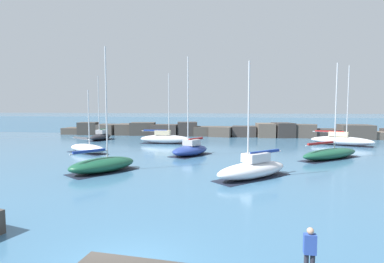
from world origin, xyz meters
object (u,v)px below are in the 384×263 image
at_px(sailboat_moored_1, 165,139).
at_px(person_on_rocks, 310,250).
at_px(sailboat_moored_5, 101,136).
at_px(sailboat_moored_4, 341,140).
at_px(sailboat_moored_8, 253,169).
at_px(sailboat_moored_0, 87,148).
at_px(sailboat_moored_6, 190,149).
at_px(sailboat_moored_3, 330,153).
at_px(sailboat_moored_2, 103,164).

bearing_deg(sailboat_moored_1, person_on_rocks, -67.74).
xyz_separation_m(sailboat_moored_1, sailboat_moored_5, (-11.65, 3.02, -0.11)).
distance_m(sailboat_moored_4, sailboat_moored_8, 25.56).
bearing_deg(sailboat_moored_0, sailboat_moored_6, 1.93).
xyz_separation_m(sailboat_moored_4, person_on_rocks, (-11.27, -35.34, 0.15)).
distance_m(sailboat_moored_3, sailboat_moored_4, 13.25).
bearing_deg(sailboat_moored_0, sailboat_moored_8, -26.65).
bearing_deg(sailboat_moored_0, person_on_rocks, -48.41).
distance_m(sailboat_moored_2, person_on_rocks, 18.64).
height_order(sailboat_moored_0, sailboat_moored_4, sailboat_moored_4).
relative_size(sailboat_moored_0, sailboat_moored_8, 0.84).
height_order(sailboat_moored_6, person_on_rocks, sailboat_moored_6).
xyz_separation_m(sailboat_moored_2, sailboat_moored_4, (24.54, 22.26, 0.10)).
relative_size(sailboat_moored_1, sailboat_moored_3, 1.04).
xyz_separation_m(sailboat_moored_1, sailboat_moored_8, (12.12, -19.81, -0.06)).
bearing_deg(person_on_rocks, sailboat_moored_2, 135.41).
bearing_deg(sailboat_moored_8, sailboat_moored_5, 136.16).
height_order(sailboat_moored_4, sailboat_moored_6, sailboat_moored_4).
relative_size(sailboat_moored_1, person_on_rocks, 6.42).
height_order(sailboat_moored_0, sailboat_moored_8, sailboat_moored_8).
height_order(sailboat_moored_0, sailboat_moored_3, sailboat_moored_3).
bearing_deg(sailboat_moored_8, sailboat_moored_1, 121.46).
xyz_separation_m(sailboat_moored_2, sailboat_moored_5, (-11.86, 22.87, 0.01)).
bearing_deg(sailboat_moored_2, sailboat_moored_5, 117.41).
height_order(sailboat_moored_5, sailboat_moored_6, sailboat_moored_6).
relative_size(sailboat_moored_6, person_on_rocks, 6.74).
distance_m(sailboat_moored_4, sailboat_moored_6, 22.85).
relative_size(sailboat_moored_1, sailboat_moored_8, 1.19).
bearing_deg(sailboat_moored_8, sailboat_moored_2, -179.81).
xyz_separation_m(sailboat_moored_3, sailboat_moored_5, (-31.75, 13.01, 0.06)).
relative_size(sailboat_moored_3, sailboat_moored_4, 0.88).
distance_m(sailboat_moored_4, sailboat_moored_5, 36.41).
distance_m(sailboat_moored_2, sailboat_moored_6, 11.16).
distance_m(sailboat_moored_6, person_on_rocks, 24.16).
bearing_deg(sailboat_moored_6, sailboat_moored_8, -56.22).
bearing_deg(sailboat_moored_2, sailboat_moored_4, 42.21).
height_order(sailboat_moored_5, sailboat_moored_8, sailboat_moored_5).
xyz_separation_m(sailboat_moored_4, sailboat_moored_6, (-19.13, -12.50, -0.06)).
distance_m(sailboat_moored_2, sailboat_moored_4, 33.13).
bearing_deg(sailboat_moored_8, person_on_rocks, -84.10).
bearing_deg(sailboat_moored_4, sailboat_moored_8, -119.61).
bearing_deg(sailboat_moored_2, sailboat_moored_3, 26.36).
distance_m(sailboat_moored_2, sailboat_moored_5, 25.76).
height_order(sailboat_moored_4, sailboat_moored_5, sailboat_moored_4).
bearing_deg(sailboat_moored_4, person_on_rocks, -107.69).
height_order(sailboat_moored_0, sailboat_moored_1, sailboat_moored_1).
bearing_deg(sailboat_moored_1, sailboat_moored_8, -58.54).
distance_m(sailboat_moored_3, sailboat_moored_6, 14.48).
bearing_deg(sailboat_moored_5, person_on_rocks, -55.05).
bearing_deg(sailboat_moored_3, sailboat_moored_5, 157.71).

